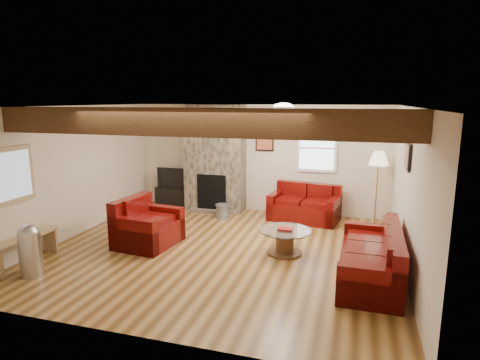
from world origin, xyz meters
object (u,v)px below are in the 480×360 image
object	(u,v)px
armchair_red	(148,222)
television	(175,177)
sofa_three	(370,254)
coffee_table	(285,242)
loveseat	(304,203)
tv_cabinet	(176,197)
floor_lamp	(379,162)

from	to	relation	value
armchair_red	television	bearing A→B (deg)	20.84
sofa_three	television	xyz separation A→B (m)	(-4.53, 3.00, 0.34)
armchair_red	coffee_table	distance (m)	2.49
armchair_red	loveseat	bearing A→B (deg)	-41.19
tv_cabinet	armchair_red	bearing A→B (deg)	-75.26
sofa_three	floor_lamp	world-z (taller)	floor_lamp
sofa_three	armchair_red	distance (m)	3.86
coffee_table	loveseat	bearing A→B (deg)	88.35
sofa_three	floor_lamp	xyz separation A→B (m)	(0.17, 2.75, 0.96)
television	armchair_red	bearing A→B (deg)	-75.26
coffee_table	tv_cabinet	xyz separation A→B (m)	(-3.16, 2.38, 0.02)
sofa_three	armchair_red	bearing A→B (deg)	-94.31
sofa_three	coffee_table	bearing A→B (deg)	-113.26
television	coffee_table	bearing A→B (deg)	-36.91
sofa_three	loveseat	xyz separation A→B (m)	(-1.31, 2.70, 0.00)
sofa_three	television	size ratio (longest dim) A/B	2.32
television	sofa_three	bearing A→B (deg)	-33.45
tv_cabinet	television	bearing A→B (deg)	0.00
armchair_red	tv_cabinet	world-z (taller)	armchair_red
coffee_table	tv_cabinet	distance (m)	3.96
sofa_three	coffee_table	world-z (taller)	sofa_three
tv_cabinet	floor_lamp	size ratio (longest dim) A/B	0.61
coffee_table	tv_cabinet	bearing A→B (deg)	143.09
tv_cabinet	coffee_table	bearing A→B (deg)	-36.91
sofa_three	floor_lamp	bearing A→B (deg)	177.49
loveseat	television	xyz separation A→B (m)	(-3.22, 0.30, 0.34)
floor_lamp	tv_cabinet	bearing A→B (deg)	176.99
sofa_three	television	distance (m)	5.45
television	loveseat	bearing A→B (deg)	-5.32
armchair_red	tv_cabinet	size ratio (longest dim) A/B	1.11
armchair_red	tv_cabinet	xyz separation A→B (m)	(-0.69, 2.63, -0.19)
loveseat	armchair_red	xyz separation A→B (m)	(-2.53, -2.33, 0.04)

